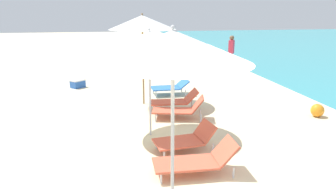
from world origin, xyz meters
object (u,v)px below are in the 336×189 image
at_px(umbrella_second, 149,44).
at_px(beach_ball, 317,110).
at_px(lounger_nearest_shoreside, 197,160).
at_px(lounger_farthest_inland, 175,100).
at_px(lounger_second_inland, 186,139).
at_px(umbrella_farthest, 142,23).
at_px(lounger_farthest_shoreside, 170,87).
at_px(cooler_box, 78,84).
at_px(umbrella_nearest, 173,47).
at_px(lounger_second_shoreside, 180,109).
at_px(person_walking_near, 231,49).

distance_m(umbrella_second, beach_ball, 5.18).
relative_size(lounger_nearest_shoreside, lounger_farthest_inland, 1.06).
distance_m(umbrella_second, lounger_second_inland, 2.26).
bearing_deg(umbrella_farthest, lounger_nearest_shoreside, -84.39).
distance_m(umbrella_farthest, lounger_farthest_shoreside, 2.65).
height_order(lounger_nearest_shoreside, cooler_box, lounger_nearest_shoreside).
relative_size(lounger_second_inland, lounger_farthest_inland, 0.93).
distance_m(umbrella_nearest, lounger_second_shoreside, 4.91).
distance_m(umbrella_second, cooler_box, 6.09).
xyz_separation_m(lounger_farthest_inland, beach_ball, (3.80, -1.24, -0.14)).
distance_m(lounger_nearest_shoreside, lounger_second_shoreside, 3.11).
distance_m(lounger_second_shoreside, cooler_box, 5.29).
height_order(umbrella_second, person_walking_near, umbrella_second).
relative_size(lounger_second_inland, umbrella_farthest, 0.47).
relative_size(umbrella_second, cooler_box, 4.14).
bearing_deg(umbrella_nearest, lounger_second_inland, 71.86).
bearing_deg(lounger_second_shoreside, umbrella_farthest, -50.61).
height_order(umbrella_nearest, umbrella_farthest, umbrella_farthest).
bearing_deg(umbrella_second, lounger_second_shoreside, 47.43).
xyz_separation_m(umbrella_second, lounger_farthest_shoreside, (1.17, 3.64, -1.89)).
height_order(lounger_second_inland, cooler_box, lounger_second_inland).
bearing_deg(umbrella_second, person_walking_near, 57.65).
xyz_separation_m(lounger_nearest_shoreside, lounger_second_shoreside, (0.34, 3.09, 0.01)).
xyz_separation_m(lounger_farthest_shoreside, cooler_box, (-3.29, 1.70, -0.13)).
distance_m(umbrella_nearest, beach_ball, 6.56).
relative_size(umbrella_nearest, lounger_second_inland, 2.06).
bearing_deg(umbrella_farthest, lounger_farthest_shoreside, 42.67).
relative_size(umbrella_second, lounger_second_shoreside, 1.70).
relative_size(lounger_second_inland, lounger_farthest_shoreside, 1.03).
bearing_deg(lounger_second_inland, person_walking_near, -123.78).
bearing_deg(cooler_box, lounger_farthest_inland, -49.21).
distance_m(lounger_second_shoreside, lounger_farthest_shoreside, 2.63).
relative_size(umbrella_second, lounger_farthest_shoreside, 1.95).
relative_size(lounger_farthest_inland, cooler_box, 2.36).
distance_m(lounger_nearest_shoreside, lounger_farthest_inland, 3.86).
height_order(umbrella_nearest, beach_ball, umbrella_nearest).
relative_size(umbrella_nearest, lounger_farthest_inland, 1.91).
bearing_deg(umbrella_nearest, lounger_second_shoreside, 76.40).
distance_m(lounger_farthest_inland, beach_ball, 4.00).
bearing_deg(beach_ball, umbrella_farthest, 155.09).
bearing_deg(lounger_farthest_inland, lounger_nearest_shoreside, 88.07).
bearing_deg(umbrella_second, lounger_nearest_shoreside, -73.95).
height_order(lounger_farthest_shoreside, person_walking_near, person_walking_near).
bearing_deg(lounger_second_inland, umbrella_farthest, -90.02).
distance_m(lounger_nearest_shoreside, person_walking_near, 10.77).
height_order(umbrella_second, lounger_farthest_shoreside, umbrella_second).
distance_m(umbrella_nearest, lounger_nearest_shoreside, 2.58).
bearing_deg(lounger_second_shoreside, umbrella_second, 60.82).
height_order(lounger_farthest_shoreside, beach_ball, lounger_farthest_shoreside).
relative_size(lounger_nearest_shoreside, umbrella_farthest, 0.54).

